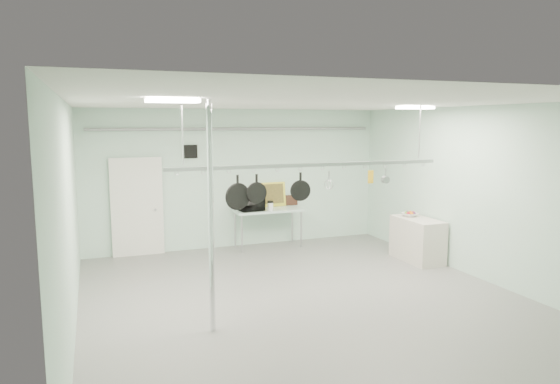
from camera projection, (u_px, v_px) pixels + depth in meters
name	position (u px, v px, depth m)	size (l,w,h in m)	color
floor	(307.00, 301.00, 8.14)	(8.00, 8.00, 0.00)	gray
ceiling	(308.00, 103.00, 7.70)	(7.00, 8.00, 0.02)	silver
back_wall	(238.00, 178.00, 11.61)	(7.00, 0.02, 3.20)	silver
right_wall	(482.00, 194.00, 9.14)	(0.02, 8.00, 3.20)	silver
door	(137.00, 208.00, 10.83)	(1.10, 0.10, 2.20)	silver
wall_vent	(191.00, 152.00, 11.12)	(0.30, 0.04, 0.30)	black
conduit_pipe	(239.00, 129.00, 11.37)	(0.07, 0.07, 6.60)	gray
chrome_pole	(211.00, 218.00, 6.76)	(0.08, 0.08, 3.20)	silver
prep_table	(268.00, 212.00, 11.57)	(1.60, 0.70, 0.91)	silver
side_cabinet	(417.00, 240.00, 10.48)	(0.60, 1.20, 0.90)	beige
pot_rack	(312.00, 163.00, 8.18)	(4.80, 0.06, 1.00)	#B7B7BC
light_panel_left	(173.00, 101.00, 6.19)	(0.65, 0.30, 0.05)	white
light_panel_right	(415.00, 108.00, 9.10)	(0.65, 0.30, 0.05)	white
microwave	(251.00, 204.00, 11.30)	(0.55, 0.37, 0.30)	black
coffee_canister	(270.00, 207.00, 11.36)	(0.13, 0.13, 0.18)	silver
painting_large	(270.00, 195.00, 11.85)	(0.78, 0.05, 0.58)	gold
painting_small	(291.00, 200.00, 12.06)	(0.30, 0.04, 0.25)	#331B11
fruit_bowl	(410.00, 215.00, 10.65)	(0.33, 0.33, 0.08)	silver
skillet_left	(238.00, 193.00, 7.79)	(0.42, 0.06, 0.56)	black
skillet_mid	(257.00, 189.00, 7.89)	(0.34, 0.06, 0.47)	black
skillet_right	(300.00, 186.00, 8.16)	(0.34, 0.06, 0.46)	black
whisk	(329.00, 180.00, 8.33)	(0.16, 0.16, 0.30)	silver
grater	(371.00, 177.00, 8.61)	(0.10, 0.02, 0.25)	#B9C417
saucepan	(386.00, 176.00, 8.71)	(0.13, 0.09, 0.24)	silver
fruit_cluster	(410.00, 213.00, 10.64)	(0.24, 0.24, 0.09)	#B41020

